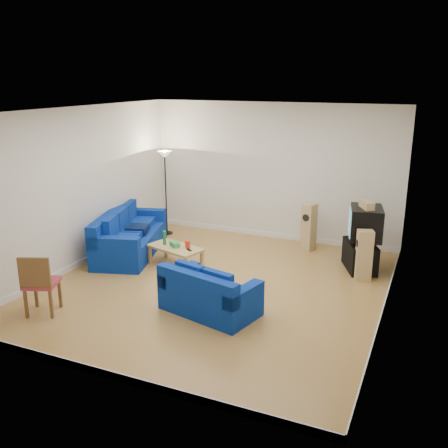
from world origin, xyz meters
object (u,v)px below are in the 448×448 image
at_px(sofa_three_seat, 128,238).
at_px(tv_stand, 360,256).
at_px(coffee_table, 175,249).
at_px(sofa_loveseat, 208,296).
at_px(television, 366,223).

bearing_deg(sofa_three_seat, tv_stand, 85.64).
relative_size(sofa_three_seat, coffee_table, 2.08).
height_order(coffee_table, tv_stand, tv_stand).
height_order(sofa_loveseat, television, television).
bearing_deg(sofa_loveseat, television, 70.13).
bearing_deg(coffee_table, sofa_loveseat, -47.36).
bearing_deg(sofa_three_seat, sofa_loveseat, 39.30).
xyz_separation_m(sofa_three_seat, tv_stand, (4.82, 1.07, -0.06)).
xyz_separation_m(sofa_three_seat, coffee_table, (1.33, -0.25, 0.01)).
height_order(sofa_three_seat, television, television).
relative_size(coffee_table, television, 1.37).
bearing_deg(coffee_table, sofa_three_seat, 169.26).
bearing_deg(television, tv_stand, -61.10).
distance_m(sofa_loveseat, coffee_table, 2.26).
height_order(sofa_loveseat, coffee_table, sofa_loveseat).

